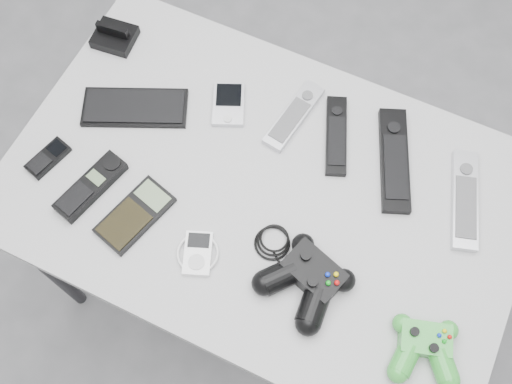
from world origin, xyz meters
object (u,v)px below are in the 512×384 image
at_px(remote_black_a, 336,135).
at_px(mobile_phone, 48,158).
at_px(desk, 264,200).
at_px(pda_keyboard, 135,107).
at_px(cordless_handset, 91,186).
at_px(pda, 229,104).
at_px(remote_black_b, 394,159).
at_px(remote_silver_a, 294,115).
at_px(calculator, 135,215).
at_px(mp3_player, 198,253).
at_px(remote_silver_b, 465,199).
at_px(controller_black, 308,278).
at_px(controller_green, 425,347).

distance_m(remote_black_a, mobile_phone, 0.62).
height_order(desk, pda_keyboard, pda_keyboard).
bearing_deg(cordless_handset, pda, 75.15).
distance_m(pda_keyboard, remote_black_b, 0.57).
height_order(pda_keyboard, remote_silver_a, remote_silver_a).
xyz_separation_m(remote_black_a, remote_black_b, (0.13, -0.00, 0.00)).
bearing_deg(remote_silver_a, cordless_handset, -124.36).
height_order(remote_black_a, remote_black_b, remote_black_b).
height_order(pda, remote_black_a, remote_black_a).
bearing_deg(calculator, mobile_phone, -172.71).
bearing_deg(mobile_phone, pda_keyboard, 76.33).
bearing_deg(mp3_player, cordless_handset, 151.17).
xyz_separation_m(pda_keyboard, remote_silver_b, (0.72, 0.10, 0.00)).
height_order(calculator, mp3_player, same).
bearing_deg(cordless_handset, mobile_phone, -174.68).
bearing_deg(remote_black_b, remote_silver_b, -30.89).
bearing_deg(remote_black_a, remote_black_b, -22.68).
bearing_deg(controller_black, pda_keyboard, 176.15).
xyz_separation_m(remote_silver_a, mobile_phone, (-0.43, -0.32, -0.00)).
bearing_deg(mobile_phone, remote_black_a, 45.59).
bearing_deg(desk, mobile_phone, -163.12).
bearing_deg(mobile_phone, controller_green, 12.85).
distance_m(pda, mp3_player, 0.35).
bearing_deg(mp3_player, pda, 84.42).
bearing_deg(pda_keyboard, cordless_handset, -110.03).
bearing_deg(mobile_phone, remote_black_b, 40.15).
relative_size(cordless_handset, mp3_player, 1.85).
relative_size(remote_black_a, mp3_player, 2.10).
height_order(pda_keyboard, controller_green, controller_green).
height_order(mp3_player, controller_green, controller_green).
distance_m(mobile_phone, controller_green, 0.85).
bearing_deg(calculator, controller_black, 19.11).
xyz_separation_m(mobile_phone, mp3_player, (0.39, -0.05, -0.00)).
bearing_deg(remote_silver_b, remote_black_b, 154.32).
bearing_deg(controller_black, mobile_phone, -163.16).
bearing_deg(controller_green, desk, 140.26).
bearing_deg(mp3_player, remote_silver_b, 15.31).
xyz_separation_m(pda, remote_black_a, (0.24, 0.03, 0.00)).
height_order(remote_silver_a, remote_black_a, remote_silver_a).
relative_size(calculator, controller_black, 0.59).
distance_m(calculator, mp3_player, 0.15).
bearing_deg(calculator, remote_black_b, 53.84).
distance_m(remote_black_b, controller_green, 0.39).
height_order(cordless_handset, controller_green, controller_green).
bearing_deg(remote_black_a, calculator, -152.59).
relative_size(pda, remote_black_b, 0.44).
bearing_deg(cordless_handset, remote_black_b, 45.31).
bearing_deg(mp3_player, desk, 50.78).
bearing_deg(desk, calculator, -141.52).
height_order(remote_black_a, remote_silver_b, remote_silver_b).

